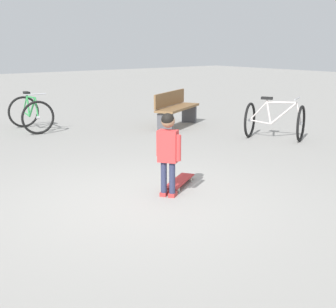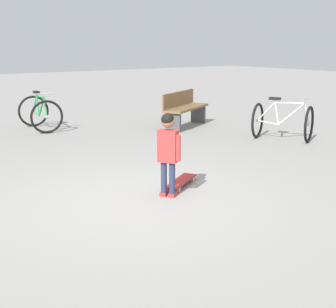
# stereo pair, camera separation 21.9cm
# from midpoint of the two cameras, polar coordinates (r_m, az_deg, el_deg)

# --- Properties ---
(ground_plane) EXTENTS (50.00, 50.00, 0.00)m
(ground_plane) POSITION_cam_midpoint_polar(r_m,az_deg,el_deg) (5.92, -4.58, -5.63)
(ground_plane) COLOR gray
(child_person) EXTENTS (0.27, 0.41, 1.06)m
(child_person) POSITION_cam_midpoint_polar(r_m,az_deg,el_deg) (5.91, -1.06, 1.00)
(child_person) COLOR #2D3351
(child_person) RESTS_ON ground
(skateboard) EXTENTS (0.76, 0.57, 0.07)m
(skateboard) POSITION_cam_midpoint_polar(r_m,az_deg,el_deg) (6.51, 0.38, -3.27)
(skateboard) COLOR #B22D2D
(skateboard) RESTS_ON ground
(bicycle_near) EXTENTS (1.11, 1.27, 0.85)m
(bicycle_near) POSITION_cam_midpoint_polar(r_m,az_deg,el_deg) (9.78, 11.93, 3.91)
(bicycle_near) COLOR black
(bicycle_near) RESTS_ON ground
(bicycle_mid) EXTENTS (0.80, 1.13, 0.85)m
(bicycle_mid) POSITION_cam_midpoint_polar(r_m,az_deg,el_deg) (10.97, -16.55, 4.63)
(bicycle_mid) COLOR black
(bicycle_mid) RESTS_ON ground
(street_bench) EXTENTS (1.62, 1.14, 0.80)m
(street_bench) POSITION_cam_midpoint_polar(r_m,az_deg,el_deg) (11.01, 0.35, 5.43)
(street_bench) COLOR brown
(street_bench) RESTS_ON ground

